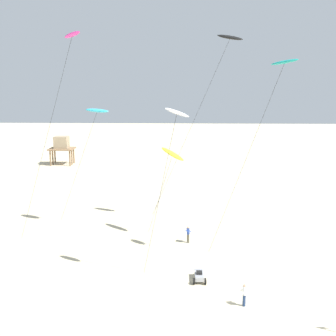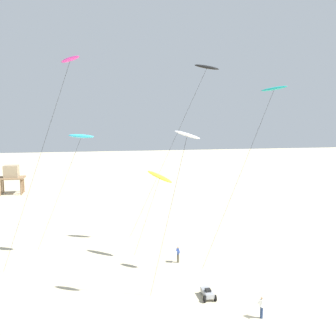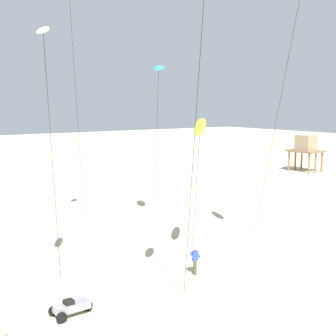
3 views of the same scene
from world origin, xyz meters
The scene contains 11 objects.
ground_plane centered at (0.00, 0.00, 0.00)m, with size 260.00×260.00×0.00m, color beige.
kite_black centered at (2.69, 15.39, 19.73)m, with size 9.56×5.41×20.43m.
kite_yellow centered at (-2.89, 12.37, 8.57)m, with size 3.89×2.72×9.26m.
kite_white centered at (-2.39, 2.51, 13.19)m, with size 3.76×2.27×13.83m.
kite_teal centered at (5.95, 5.59, 16.88)m, with size 6.52×3.95×17.43m.
kite_magenta centered at (-11.27, 7.60, 18.98)m, with size 8.03×4.73×19.80m.
kite_cyan centered at (-10.68, 14.52, 12.64)m, with size 6.59×3.83×12.97m.
kite_flyer_nearest centered at (-1.28, 10.78, 0.89)m, with size 0.60×0.62×1.67m.
kite_flyer_middle centered at (2.53, -1.17, 0.89)m, with size 0.57×0.59×1.67m.
stilt_house centered at (-24.71, 50.04, 3.77)m, with size 4.60×3.64×5.38m.
beach_buggy centered at (-0.50, 2.68, 0.43)m, with size 1.04×2.06×0.82m.
Camera 2 is at (-9.26, -27.19, 15.09)m, focal length 42.70 mm.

